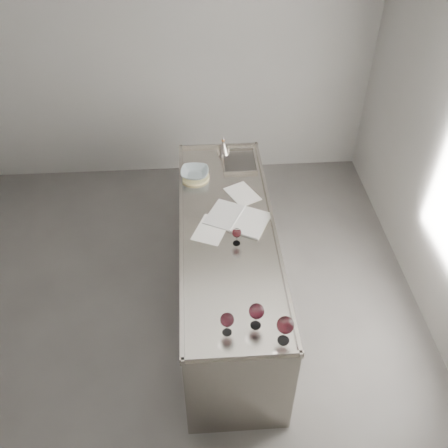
{
  "coord_description": "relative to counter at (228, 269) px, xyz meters",
  "views": [
    {
      "loc": [
        0.27,
        -2.63,
        3.6
      ],
      "look_at": [
        0.47,
        0.27,
        1.02
      ],
      "focal_mm": 40.0,
      "sensor_mm": 36.0,
      "label": 1
    }
  ],
  "objects": [
    {
      "name": "wine_glass_right",
      "position": [
        0.27,
        -1.08,
        0.62
      ],
      "size": [
        0.11,
        0.11,
        0.22
      ],
      "rotation": [
        0.0,
        0.0,
        0.1
      ],
      "color": "white",
      "rests_on": "counter"
    },
    {
      "name": "loose_paper_top",
      "position": [
        0.16,
        0.43,
        0.47
      ],
      "size": [
        0.33,
        0.37,
        0.0
      ],
      "primitive_type": "cube",
      "rotation": [
        0.0,
        0.0,
        0.47
      ],
      "color": "silver",
      "rests_on": "counter"
    },
    {
      "name": "counter",
      "position": [
        0.0,
        0.0,
        0.0
      ],
      "size": [
        0.77,
        2.42,
        0.97
      ],
      "color": "gray",
      "rests_on": "ground"
    },
    {
      "name": "notebook",
      "position": [
        0.09,
        0.11,
        0.48
      ],
      "size": [
        0.58,
        0.52,
        0.02
      ],
      "rotation": [
        0.0,
        0.0,
        -0.48
      ],
      "color": "white",
      "rests_on": "counter"
    },
    {
      "name": "loose_paper_under",
      "position": [
        -0.13,
        -0.0,
        0.47
      ],
      "size": [
        0.34,
        0.39,
        0.0
      ],
      "primitive_type": "cube",
      "rotation": [
        0.0,
        0.0,
        -0.4
      ],
      "color": "white",
      "rests_on": "counter"
    },
    {
      "name": "ceramic_bowl",
      "position": [
        -0.24,
        0.7,
        0.52
      ],
      "size": [
        0.27,
        0.27,
        0.06
      ],
      "primitive_type": "imported",
      "rotation": [
        0.0,
        0.0,
        -0.1
      ],
      "color": "#94A5AC",
      "rests_on": "trivet"
    },
    {
      "name": "room_shell",
      "position": [
        -0.5,
        -0.3,
        0.93
      ],
      "size": [
        4.54,
        5.04,
        2.84
      ],
      "color": "#504E4B",
      "rests_on": "ground"
    },
    {
      "name": "trivet",
      "position": [
        -0.24,
        0.7,
        0.48
      ],
      "size": [
        0.33,
        0.33,
        0.02
      ],
      "primitive_type": "cylinder",
      "rotation": [
        0.0,
        0.0,
        0.33
      ],
      "color": "#CBC083",
      "rests_on": "counter"
    },
    {
      "name": "wine_funnel",
      "position": [
        0.04,
        1.08,
        0.53
      ],
      "size": [
        0.13,
        0.13,
        0.19
      ],
      "rotation": [
        0.0,
        0.0,
        -0.31
      ],
      "color": "#9D948C",
      "rests_on": "counter"
    },
    {
      "name": "wine_glass_middle",
      "position": [
        0.11,
        -0.95,
        0.61
      ],
      "size": [
        0.1,
        0.1,
        0.2
      ],
      "rotation": [
        0.0,
        0.0,
        -0.38
      ],
      "color": "white",
      "rests_on": "counter"
    },
    {
      "name": "wine_glass_small",
      "position": [
        0.05,
        -0.17,
        0.57
      ],
      "size": [
        0.07,
        0.07,
        0.15
      ],
      "rotation": [
        0.0,
        0.0,
        -0.18
      ],
      "color": "white",
      "rests_on": "counter"
    },
    {
      "name": "wine_glass_left",
      "position": [
        -0.08,
        -0.99,
        0.59
      ],
      "size": [
        0.09,
        0.09,
        0.18
      ],
      "rotation": [
        0.0,
        0.0,
        -0.09
      ],
      "color": "white",
      "rests_on": "counter"
    }
  ]
}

